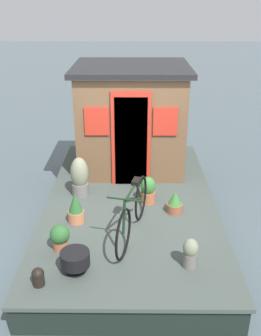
# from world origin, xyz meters

# --- Properties ---
(ground_plane) EXTENTS (60.00, 60.00, 0.00)m
(ground_plane) POSITION_xyz_m (0.00, 0.00, 0.00)
(ground_plane) COLOR #4C5B60
(houseboat_deck) EXTENTS (5.29, 2.97, 0.49)m
(houseboat_deck) POSITION_xyz_m (0.00, 0.00, 0.25)
(houseboat_deck) COLOR #424C47
(houseboat_deck) RESTS_ON ground_plane
(houseboat_cabin) EXTENTS (2.02, 2.26, 2.10)m
(houseboat_cabin) POSITION_xyz_m (1.53, 0.00, 1.55)
(houseboat_cabin) COLOR brown
(houseboat_cabin) RESTS_ON houseboat_deck
(bicycle) EXTENTS (1.74, 0.59, 0.87)m
(bicycle) POSITION_xyz_m (-1.13, -0.04, 0.89)
(bicycle) COLOR black
(bicycle) RESTS_ON houseboat_deck
(potted_plant_succulent) EXTENTS (0.32, 0.32, 0.73)m
(potted_plant_succulent) POSITION_xyz_m (0.17, 0.92, 0.84)
(potted_plant_succulent) COLOR slate
(potted_plant_succulent) RESTS_ON houseboat_deck
(potted_plant_geranium) EXTENTS (0.25, 0.25, 0.48)m
(potted_plant_geranium) POSITION_xyz_m (-0.11, -0.30, 0.73)
(potted_plant_geranium) COLOR #B2603D
(potted_plant_geranium) RESTS_ON houseboat_deck
(potted_plant_mint) EXTENTS (0.28, 0.28, 0.39)m
(potted_plant_mint) POSITION_xyz_m (-1.50, 0.99, 0.70)
(potted_plant_mint) COLOR #B2603D
(potted_plant_mint) RESTS_ON houseboat_deck
(potted_plant_ivy) EXTENTS (0.26, 0.26, 0.52)m
(potted_plant_ivy) POSITION_xyz_m (-0.76, 0.87, 0.74)
(potted_plant_ivy) COLOR #C6754C
(potted_plant_ivy) RESTS_ON houseboat_deck
(potted_plant_fern) EXTENTS (0.21, 0.21, 0.43)m
(potted_plant_fern) POSITION_xyz_m (-1.86, -0.81, 0.72)
(potted_plant_fern) COLOR slate
(potted_plant_fern) RESTS_ON houseboat_deck
(potted_plant_rosemary) EXTENTS (0.26, 0.26, 0.38)m
(potted_plant_rosemary) POSITION_xyz_m (-0.44, -0.74, 0.67)
(potted_plant_rosemary) COLOR #935138
(potted_plant_rosemary) RESTS_ON houseboat_deck
(charcoal_grill) EXTENTS (0.39, 0.39, 0.30)m
(charcoal_grill) POSITION_xyz_m (-1.97, 0.71, 0.68)
(charcoal_grill) COLOR black
(charcoal_grill) RESTS_ON houseboat_deck
(mooring_bollard) EXTENTS (0.16, 0.16, 0.25)m
(mooring_bollard) POSITION_xyz_m (-2.24, 1.13, 0.62)
(mooring_bollard) COLOR black
(mooring_bollard) RESTS_ON houseboat_deck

